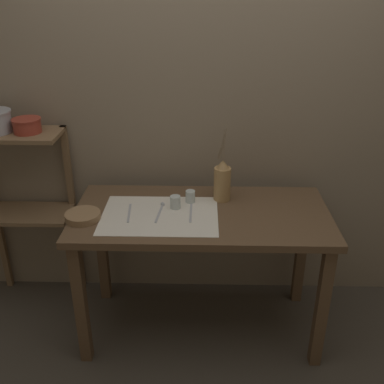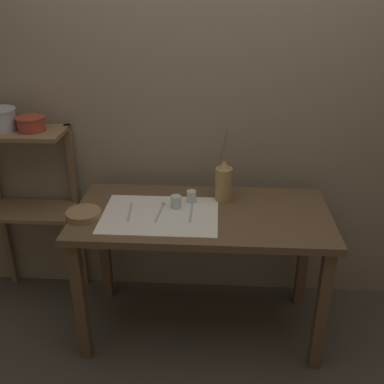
% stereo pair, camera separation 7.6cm
% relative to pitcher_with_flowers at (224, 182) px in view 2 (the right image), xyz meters
% --- Properties ---
extents(ground_plane, '(12.00, 12.00, 0.00)m').
position_rel_pitcher_with_flowers_xyz_m(ground_plane, '(-0.12, -0.16, -0.91)').
color(ground_plane, '#473F35').
extents(stone_wall_back, '(7.00, 0.06, 2.40)m').
position_rel_pitcher_with_flowers_xyz_m(stone_wall_back, '(-0.12, 0.29, 0.29)').
color(stone_wall_back, gray).
rests_on(stone_wall_back, ground_plane).
extents(wooden_table, '(1.40, 0.67, 0.80)m').
position_rel_pitcher_with_flowers_xyz_m(wooden_table, '(-0.12, -0.16, -0.22)').
color(wooden_table, brown).
rests_on(wooden_table, ground_plane).
extents(wooden_shelf_unit, '(0.55, 0.29, 1.16)m').
position_rel_pitcher_with_flowers_xyz_m(wooden_shelf_unit, '(-1.20, 0.13, -0.11)').
color(wooden_shelf_unit, brown).
rests_on(wooden_shelf_unit, ground_plane).
extents(linen_cloth, '(0.62, 0.45, 0.00)m').
position_rel_pitcher_with_flowers_xyz_m(linen_cloth, '(-0.34, -0.20, -0.11)').
color(linen_cloth, silver).
rests_on(linen_cloth, wooden_table).
extents(pitcher_with_flowers, '(0.10, 0.10, 0.43)m').
position_rel_pitcher_with_flowers_xyz_m(pitcher_with_flowers, '(0.00, 0.00, 0.00)').
color(pitcher_with_flowers, '#A87F4C').
rests_on(pitcher_with_flowers, wooden_table).
extents(wooden_bowl, '(0.19, 0.19, 0.04)m').
position_rel_pitcher_with_flowers_xyz_m(wooden_bowl, '(-0.74, -0.25, -0.10)').
color(wooden_bowl, '#8E6B47').
rests_on(wooden_bowl, wooden_table).
extents(glass_tumbler_near, '(0.06, 0.06, 0.07)m').
position_rel_pitcher_with_flowers_xyz_m(glass_tumbler_near, '(-0.26, -0.12, -0.08)').
color(glass_tumbler_near, silver).
rests_on(glass_tumbler_near, wooden_table).
extents(glass_tumbler_far, '(0.05, 0.05, 0.07)m').
position_rel_pitcher_with_flowers_xyz_m(glass_tumbler_far, '(-0.18, -0.04, -0.08)').
color(glass_tumbler_far, silver).
rests_on(glass_tumbler_far, wooden_table).
extents(knife_center, '(0.03, 0.21, 0.00)m').
position_rel_pitcher_with_flowers_xyz_m(knife_center, '(-0.51, -0.19, -0.11)').
color(knife_center, '#A8A8AD').
rests_on(knife_center, wooden_table).
extents(spoon_outer, '(0.04, 0.22, 0.02)m').
position_rel_pitcher_with_flowers_xyz_m(spoon_outer, '(-0.34, -0.13, -0.11)').
color(spoon_outer, '#A8A8AD').
rests_on(spoon_outer, wooden_table).
extents(fork_outer, '(0.01, 0.21, 0.00)m').
position_rel_pitcher_with_flowers_xyz_m(fork_outer, '(-0.17, -0.18, -0.11)').
color(fork_outer, '#A8A8AD').
rests_on(fork_outer, wooden_table).
extents(metal_pot_small, '(0.16, 0.16, 0.08)m').
position_rel_pitcher_with_flowers_xyz_m(metal_pot_small, '(-1.10, 0.10, 0.29)').
color(metal_pot_small, '#9E3828').
rests_on(metal_pot_small, wooden_shelf_unit).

